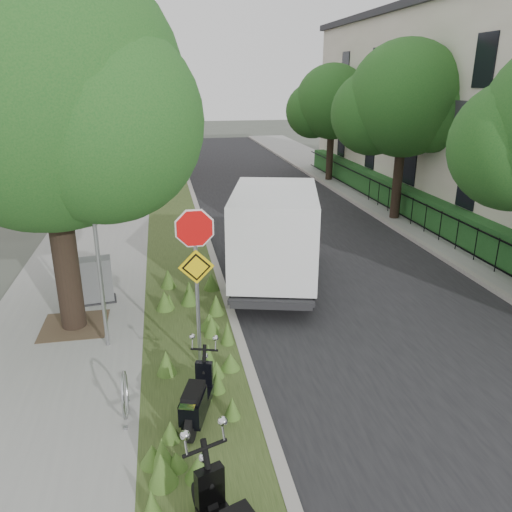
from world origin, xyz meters
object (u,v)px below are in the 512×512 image
(sign_assembly, at_px, (196,258))
(utility_cabinet, at_px, (97,281))
(box_truck, at_px, (275,232))
(scooter_far, at_px, (196,405))

(sign_assembly, bearing_deg, utility_cabinet, 122.33)
(sign_assembly, bearing_deg, box_truck, 59.68)
(sign_assembly, distance_m, scooter_far, 2.47)
(utility_cabinet, bearing_deg, sign_assembly, -57.67)
(utility_cabinet, bearing_deg, box_truck, 6.44)
(sign_assembly, relative_size, box_truck, 0.60)
(box_truck, bearing_deg, sign_assembly, -120.32)
(sign_assembly, relative_size, scooter_far, 2.13)
(sign_assembly, distance_m, utility_cabinet, 4.46)
(scooter_far, relative_size, utility_cabinet, 1.37)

